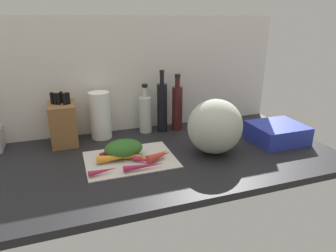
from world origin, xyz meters
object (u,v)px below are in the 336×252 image
object	(u,v)px
cutting_board	(130,159)
winter_squash	(215,126)
carrot_7	(159,156)
carrot_1	(159,154)
knife_block	(63,123)
paper_towel_roll	(100,115)
carrot_3	(116,149)
dish_rack	(277,133)
carrot_2	(145,166)
carrot_5	(103,171)
carrot_4	(137,156)
carrot_6	(146,160)
bottle_0	(145,113)
carrot_0	(117,157)
bottle_1	(162,107)
carrot_8	(122,154)
bottle_2	(177,107)

from	to	relation	value
cutting_board	winter_squash	size ratio (longest dim) A/B	1.53
cutting_board	carrot_7	bearing A→B (deg)	-24.80
carrot_1	carrot_7	xyz separation A→B (cm)	(-0.61, -1.99, 0.25)
knife_block	paper_towel_roll	distance (cm)	18.33
carrot_3	dish_rack	xyz separation A→B (cm)	(78.91, -12.22, 2.56)
carrot_7	paper_towel_roll	distance (cm)	42.37
carrot_2	carrot_5	size ratio (longest dim) A/B	1.54
paper_towel_roll	dish_rack	world-z (taller)	paper_towel_roll
carrot_2	winter_squash	size ratio (longest dim) A/B	0.69
carrot_4	cutting_board	bearing A→B (deg)	138.93
winter_squash	carrot_6	bearing A→B (deg)	-177.18
paper_towel_roll	cutting_board	bearing A→B (deg)	-75.05
cutting_board	dish_rack	distance (cm)	74.59
carrot_7	bottle_0	distance (cm)	38.07
carrot_1	carrot_6	bearing A→B (deg)	-158.19
knife_block	bottle_0	bearing A→B (deg)	3.69
carrot_0	carrot_5	xyz separation A→B (cm)	(-7.39, -8.97, -0.62)
carrot_4	carrot_7	bearing A→B (deg)	-19.62
carrot_2	bottle_1	distance (cm)	47.70
carrot_7	carrot_4	bearing A→B (deg)	160.38
carrot_1	winter_squash	bearing A→B (deg)	-2.36
carrot_5	carrot_8	distance (cm)	16.53
carrot_8	paper_towel_roll	size ratio (longest dim) A/B	0.55
carrot_1	carrot_6	size ratio (longest dim) A/B	1.05
carrot_8	carrot_4	bearing A→B (deg)	-43.07
paper_towel_roll	carrot_1	bearing A→B (deg)	-59.14
carrot_2	knife_block	world-z (taller)	knife_block
carrot_0	bottle_1	size ratio (longest dim) A/B	0.52
carrot_5	carrot_8	bearing A→B (deg)	51.99
carrot_0	winter_squash	bearing A→B (deg)	-4.37
winter_squash	carrot_4	bearing A→B (deg)	176.23
carrot_6	bottle_1	world-z (taller)	bottle_1
cutting_board	carrot_4	distance (cm)	3.67
carrot_8	winter_squash	size ratio (longest dim) A/B	0.53
carrot_3	carrot_4	world-z (taller)	carrot_4
carrot_3	carrot_5	size ratio (longest dim) A/B	1.56
carrot_8	knife_block	size ratio (longest dim) A/B	0.51
carrot_5	carrot_8	world-z (taller)	carrot_8
bottle_0	dish_rack	bearing A→B (deg)	-30.80
carrot_0	paper_towel_roll	bearing A→B (deg)	94.33
carrot_2	carrot_3	bearing A→B (deg)	111.33
carrot_0	carrot_5	distance (cm)	11.64
knife_block	bottle_2	world-z (taller)	bottle_2
carrot_6	carrot_8	size ratio (longest dim) A/B	0.84
carrot_3	dish_rack	size ratio (longest dim) A/B	0.70
bottle_2	carrot_6	bearing A→B (deg)	-127.95
carrot_7	bottle_2	distance (cm)	42.49
carrot_4	carrot_5	xyz separation A→B (cm)	(-15.60, -7.96, -0.36)
carrot_8	dish_rack	world-z (taller)	dish_rack
carrot_0	carrot_1	distance (cm)	18.19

